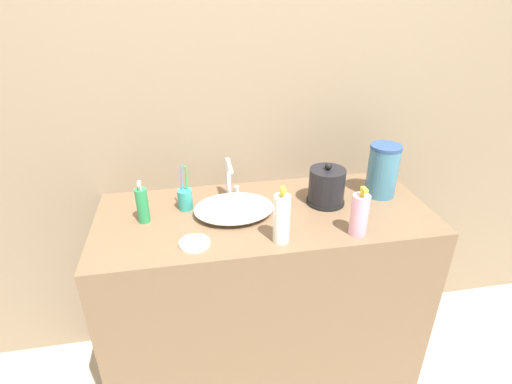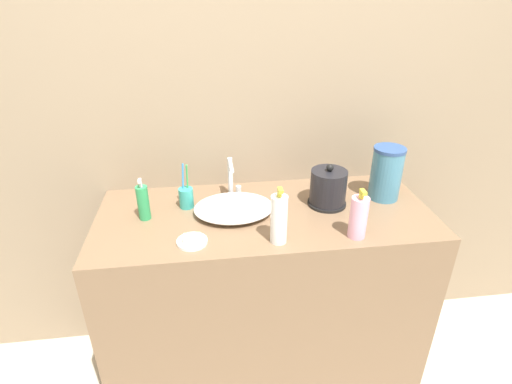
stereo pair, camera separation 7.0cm
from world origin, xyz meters
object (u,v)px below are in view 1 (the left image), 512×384
Objects in this scene: electric_kettle at (326,187)px; toothbrush_cup at (185,199)px; lotion_bottle at (142,205)px; mouthwash_bottle at (359,214)px; shampoo_bottle at (282,218)px; faucet at (230,177)px; water_pitcher at (383,170)px.

electric_kettle is 0.93× the size of toothbrush_cup.
mouthwash_bottle is at bearing -16.41° from lotion_bottle.
electric_kettle is at bearing 43.94° from shampoo_bottle.
mouthwash_bottle reaches higher than faucet.
toothbrush_cup is at bearing 174.54° from electric_kettle.
shampoo_bottle is 0.60m from water_pitcher.
water_pitcher is (0.67, -0.10, 0.02)m from faucet.
water_pitcher is (0.53, 0.28, 0.02)m from shampoo_bottle.
faucet is 0.58m from mouthwash_bottle.
lotion_bottle is (-0.17, -0.07, 0.03)m from toothbrush_cup.
faucet is 0.22m from toothbrush_cup.
toothbrush_cup is at bearing 154.02° from mouthwash_bottle.
lotion_bottle is at bearing -178.73° from electric_kettle.
toothbrush_cup is 0.71m from mouthwash_bottle.
electric_kettle is 0.27m from water_pitcher.
mouthwash_bottle is at bearing -128.62° from water_pitcher.
faucet is at bearing 171.47° from water_pitcher.
lotion_bottle is at bearing 163.59° from mouthwash_bottle.
electric_kettle is 0.80× the size of water_pitcher.
toothbrush_cup is 0.18m from lotion_bottle.
mouthwash_bottle is at bearing -41.27° from faucet.
mouthwash_bottle is 0.84× the size of water_pitcher.
toothbrush_cup reaches higher than lotion_bottle.
faucet is at bearing 138.73° from mouthwash_bottle.
electric_kettle is (0.40, -0.13, -0.03)m from faucet.
electric_kettle is 0.84× the size of shampoo_bottle.
electric_kettle is at bearing -173.43° from water_pitcher.
shampoo_bottle is at bearing -24.63° from lotion_bottle.
toothbrush_cup is 0.87m from water_pitcher.
electric_kettle is 0.60m from toothbrush_cup.
toothbrush_cup is at bearing 178.24° from water_pitcher.
electric_kettle reaches higher than lotion_bottle.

